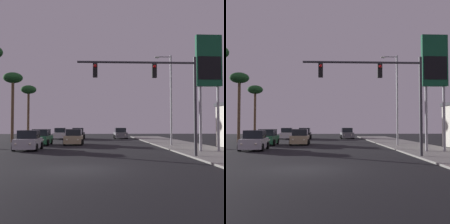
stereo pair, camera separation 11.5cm
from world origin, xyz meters
TOP-DOWN VIEW (x-y plane):
  - ground_plane at (0.00, 0.00)m, footprint 120.00×120.00m
  - sidewalk_right at (9.50, 10.00)m, footprint 5.00×60.00m
  - car_green at (-4.99, 18.53)m, footprint 2.04×4.34m
  - car_white at (-4.58, 32.94)m, footprint 2.04×4.33m
  - car_grey at (4.68, 33.47)m, footprint 2.04×4.33m
  - car_silver at (-4.91, 11.79)m, footprint 2.04×4.33m
  - car_black at (-1.86, 33.12)m, footprint 2.04×4.33m
  - car_tan at (-1.55, 18.91)m, footprint 2.04×4.32m
  - traffic_light_mast at (5.07, 4.91)m, footprint 7.83×0.36m
  - street_lamp at (8.22, 15.54)m, footprint 1.74×0.24m
  - gas_station_sign at (9.56, 8.39)m, footprint 2.00×0.42m
  - palm_tree_far at (-9.68, 34.00)m, footprint 2.40×2.40m
  - palm_tree_mid at (-9.49, 24.00)m, footprint 2.40×2.40m

SIDE VIEW (x-z plane):
  - ground_plane at x=0.00m, z-range 0.00..0.00m
  - sidewalk_right at x=9.50m, z-range 0.00..0.12m
  - car_green at x=-4.99m, z-range -0.08..1.60m
  - car_white at x=-4.58m, z-range -0.08..1.60m
  - car_grey at x=4.68m, z-range -0.08..1.60m
  - car_silver at x=-4.91m, z-range -0.08..1.60m
  - car_black at x=-1.86m, z-range -0.08..1.60m
  - car_tan at x=-1.55m, z-range -0.08..1.60m
  - traffic_light_mast at x=5.07m, z-range 1.50..8.00m
  - street_lamp at x=8.22m, z-range 0.62..9.62m
  - gas_station_sign at x=9.56m, z-range 2.12..11.12m
  - palm_tree_far at x=-9.68m, z-range 3.06..11.39m
  - palm_tree_mid at x=-9.49m, z-range 3.19..11.86m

